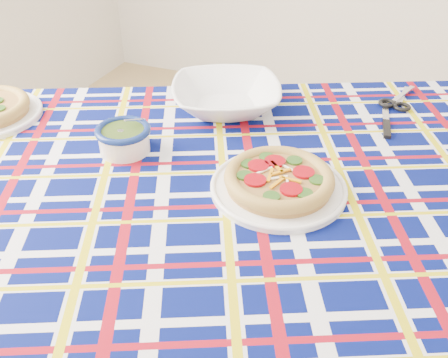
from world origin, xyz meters
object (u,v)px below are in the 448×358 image
at_px(main_focaccia_plate, 279,179).
at_px(serving_bowl, 226,97).
at_px(pesto_bowl, 124,137).
at_px(dining_table, 195,211).

distance_m(main_focaccia_plate, serving_bowl, 0.41).
bearing_deg(pesto_bowl, main_focaccia_plate, -2.54).
height_order(main_focaccia_plate, serving_bowl, serving_bowl).
bearing_deg(serving_bowl, pesto_bowl, -115.72).
relative_size(main_focaccia_plate, pesto_bowl, 2.28).
distance_m(main_focaccia_plate, pesto_bowl, 0.40).
xyz_separation_m(dining_table, pesto_bowl, (-0.22, 0.06, 0.12)).
relative_size(main_focaccia_plate, serving_bowl, 1.01).
relative_size(dining_table, serving_bowl, 6.34).
bearing_deg(dining_table, serving_bowl, 75.82).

